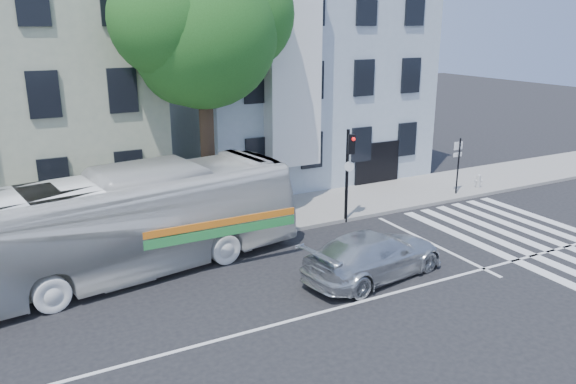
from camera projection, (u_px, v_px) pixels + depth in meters
ground at (316, 314)px, 15.80m from camera, size 120.00×120.00×0.00m
sidewalk_far at (215, 225)px, 22.56m from camera, size 80.00×4.00×0.15m
building_right at (288, 69)px, 30.05m from camera, size 12.00×10.00×11.00m
street_tree at (202, 24)px, 20.97m from camera, size 7.30×5.90×11.10m
bus at (115, 225)px, 17.77m from camera, size 4.70×12.61×3.43m
sedan at (374, 255)px, 17.96m from camera, size 2.91×5.38×1.48m
hedge at (88, 253)px, 18.71m from camera, size 8.27×3.70×0.70m
traffic_signal at (349, 164)px, 22.34m from camera, size 0.38×0.52×3.86m
fire_hydrant at (478, 181)px, 27.37m from camera, size 0.39×0.25×0.68m
far_sign_pole at (458, 159)px, 26.06m from camera, size 0.48×0.16×2.65m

